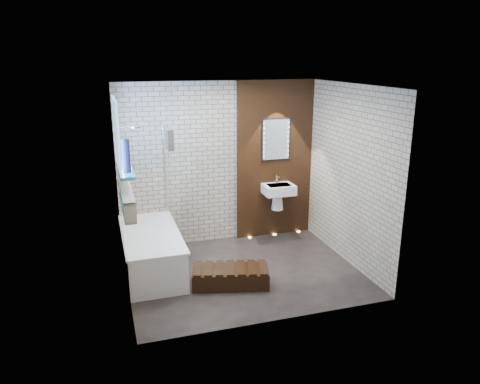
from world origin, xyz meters
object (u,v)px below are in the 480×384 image
object	(u,v)px
bathtub	(152,251)
walnut_step	(230,277)
washbasin	(278,193)
led_mirror	(276,140)
bath_screen	(169,175)

from	to	relation	value
bathtub	walnut_step	bearing A→B (deg)	-38.27
walnut_step	bathtub	bearing A→B (deg)	141.73
washbasin	led_mirror	xyz separation A→B (m)	(0.00, 0.16, 0.86)
bathtub	bath_screen	distance (m)	1.14
bath_screen	washbasin	distance (m)	1.89
walnut_step	led_mirror	bearing A→B (deg)	51.38
bath_screen	bathtub	bearing A→B (deg)	-128.90
washbasin	bathtub	bearing A→B (deg)	-163.99
bath_screen	walnut_step	world-z (taller)	bath_screen
bathtub	led_mirror	distance (m)	2.68
bathtub	walnut_step	xyz separation A→B (m)	(0.95, -0.75, -0.18)
led_mirror	walnut_step	world-z (taller)	led_mirror
bathtub	washbasin	distance (m)	2.32
washbasin	led_mirror	size ratio (longest dim) A/B	0.83
bathtub	led_mirror	size ratio (longest dim) A/B	2.49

